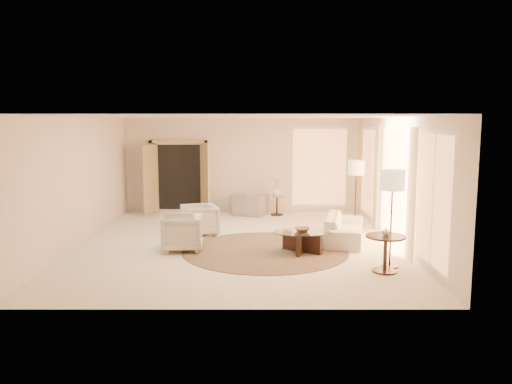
{
  "coord_description": "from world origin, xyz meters",
  "views": [
    {
      "loc": [
        0.4,
        -10.91,
        2.69
      ],
      "look_at": [
        0.4,
        0.4,
        1.1
      ],
      "focal_mm": 35.0,
      "sensor_mm": 36.0,
      "label": 1
    }
  ],
  "objects_px": {
    "end_table": "(385,247)",
    "floor_lamp_far": "(393,185)",
    "armchair_right": "(182,231)",
    "floor_lamp_near": "(356,171)",
    "sofa": "(344,228)",
    "accent_chair": "(250,201)",
    "end_vase": "(386,232)",
    "side_vase": "(277,192)",
    "bowl": "(302,230)",
    "coffee_table": "(302,239)",
    "side_table": "(277,204)",
    "armchair_left": "(199,218)"
  },
  "relations": [
    {
      "from": "end_table",
      "to": "floor_lamp_far",
      "type": "relative_size",
      "value": 0.39
    },
    {
      "from": "armchair_right",
      "to": "side_table",
      "type": "relative_size",
      "value": 1.49
    },
    {
      "from": "sofa",
      "to": "accent_chair",
      "type": "height_order",
      "value": "accent_chair"
    },
    {
      "from": "sofa",
      "to": "end_table",
      "type": "distance_m",
      "value": 2.41
    },
    {
      "from": "end_table",
      "to": "bowl",
      "type": "height_order",
      "value": "end_table"
    },
    {
      "from": "bowl",
      "to": "armchair_right",
      "type": "bearing_deg",
      "value": 176.0
    },
    {
      "from": "armchair_left",
      "to": "floor_lamp_far",
      "type": "relative_size",
      "value": 0.44
    },
    {
      "from": "side_table",
      "to": "end_vase",
      "type": "bearing_deg",
      "value": -72.86
    },
    {
      "from": "floor_lamp_far",
      "to": "armchair_right",
      "type": "bearing_deg",
      "value": 163.03
    },
    {
      "from": "floor_lamp_near",
      "to": "floor_lamp_far",
      "type": "relative_size",
      "value": 0.95
    },
    {
      "from": "armchair_right",
      "to": "floor_lamp_near",
      "type": "relative_size",
      "value": 0.48
    },
    {
      "from": "armchair_left",
      "to": "floor_lamp_far",
      "type": "bearing_deg",
      "value": 35.79
    },
    {
      "from": "armchair_right",
      "to": "end_table",
      "type": "height_order",
      "value": "armchair_right"
    },
    {
      "from": "sofa",
      "to": "accent_chair",
      "type": "relative_size",
      "value": 2.15
    },
    {
      "from": "accent_chair",
      "to": "end_vase",
      "type": "distance_m",
      "value": 6.13
    },
    {
      "from": "side_vase",
      "to": "coffee_table",
      "type": "bearing_deg",
      "value": -85.27
    },
    {
      "from": "sofa",
      "to": "bowl",
      "type": "bearing_deg",
      "value": 146.22
    },
    {
      "from": "end_vase",
      "to": "side_vase",
      "type": "distance_m",
      "value": 5.84
    },
    {
      "from": "armchair_right",
      "to": "end_table",
      "type": "xyz_separation_m",
      "value": [
        3.89,
        -1.55,
        0.04
      ]
    },
    {
      "from": "armchair_right",
      "to": "side_vase",
      "type": "bearing_deg",
      "value": 147.35
    },
    {
      "from": "end_table",
      "to": "bowl",
      "type": "bearing_deg",
      "value": 134.95
    },
    {
      "from": "end_table",
      "to": "bowl",
      "type": "xyz_separation_m",
      "value": [
        -1.37,
        1.38,
        0.02
      ]
    },
    {
      "from": "bowl",
      "to": "end_vase",
      "type": "height_order",
      "value": "end_vase"
    },
    {
      "from": "floor_lamp_near",
      "to": "sofa",
      "type": "bearing_deg",
      "value": -111.46
    },
    {
      "from": "floor_lamp_far",
      "to": "side_vase",
      "type": "distance_m",
      "value": 5.66
    },
    {
      "from": "accent_chair",
      "to": "floor_lamp_near",
      "type": "xyz_separation_m",
      "value": [
        2.69,
        -1.95,
        1.07
      ]
    },
    {
      "from": "floor_lamp_near",
      "to": "side_vase",
      "type": "bearing_deg",
      "value": 134.18
    },
    {
      "from": "floor_lamp_near",
      "to": "floor_lamp_far",
      "type": "bearing_deg",
      "value": -90.0
    },
    {
      "from": "sofa",
      "to": "armchair_right",
      "type": "relative_size",
      "value": 2.44
    },
    {
      "from": "sofa",
      "to": "side_table",
      "type": "height_order",
      "value": "sofa"
    },
    {
      "from": "side_vase",
      "to": "end_vase",
      "type": "bearing_deg",
      "value": -72.86
    },
    {
      "from": "floor_lamp_near",
      "to": "side_vase",
      "type": "distance_m",
      "value": 2.83
    },
    {
      "from": "sofa",
      "to": "coffee_table",
      "type": "bearing_deg",
      "value": 146.22
    },
    {
      "from": "sofa",
      "to": "end_vase",
      "type": "bearing_deg",
      "value": -159.73
    },
    {
      "from": "end_table",
      "to": "side_table",
      "type": "bearing_deg",
      "value": 107.14
    },
    {
      "from": "end_table",
      "to": "floor_lamp_far",
      "type": "bearing_deg",
      "value": 61.22
    },
    {
      "from": "armchair_right",
      "to": "floor_lamp_near",
      "type": "distance_m",
      "value": 4.69
    },
    {
      "from": "end_vase",
      "to": "side_vase",
      "type": "height_order",
      "value": "side_vase"
    },
    {
      "from": "sofa",
      "to": "coffee_table",
      "type": "relative_size",
      "value": 1.32
    },
    {
      "from": "armchair_left",
      "to": "side_vase",
      "type": "relative_size",
      "value": 2.96
    },
    {
      "from": "floor_lamp_far",
      "to": "bowl",
      "type": "bearing_deg",
      "value": 145.45
    },
    {
      "from": "coffee_table",
      "to": "side_table",
      "type": "height_order",
      "value": "side_table"
    },
    {
      "from": "armchair_left",
      "to": "side_vase",
      "type": "distance_m",
      "value": 3.26
    },
    {
      "from": "sofa",
      "to": "coffee_table",
      "type": "xyz_separation_m",
      "value": [
        -1.05,
        -1.0,
        -0.02
      ]
    },
    {
      "from": "floor_lamp_near",
      "to": "bowl",
      "type": "height_order",
      "value": "floor_lamp_near"
    },
    {
      "from": "armchair_left",
      "to": "floor_lamp_near",
      "type": "height_order",
      "value": "floor_lamp_near"
    },
    {
      "from": "floor_lamp_near",
      "to": "side_vase",
      "type": "height_order",
      "value": "floor_lamp_near"
    },
    {
      "from": "armchair_left",
      "to": "accent_chair",
      "type": "bearing_deg",
      "value": 136.22
    },
    {
      "from": "armchair_right",
      "to": "accent_chair",
      "type": "height_order",
      "value": "armchair_right"
    },
    {
      "from": "armchair_right",
      "to": "floor_lamp_near",
      "type": "bearing_deg",
      "value": 112.78
    }
  ]
}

